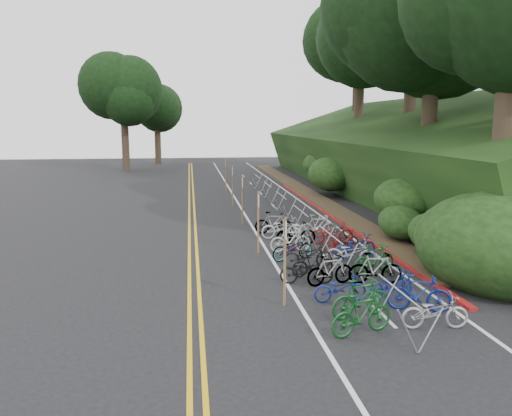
# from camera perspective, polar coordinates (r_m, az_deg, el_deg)

# --- Properties ---
(ground) EXTENTS (120.00, 120.00, 0.00)m
(ground) POSITION_cam_1_polar(r_m,az_deg,el_deg) (15.32, 0.58, -10.06)
(ground) COLOR black
(ground) RESTS_ON ground
(road_markings) EXTENTS (7.47, 80.00, 0.01)m
(road_markings) POSITION_cam_1_polar(r_m,az_deg,el_deg) (25.06, -1.25, -2.18)
(road_markings) COLOR gold
(road_markings) RESTS_ON ground
(red_curb) EXTENTS (0.25, 28.00, 0.10)m
(red_curb) POSITION_cam_1_polar(r_m,az_deg,el_deg) (27.87, 8.72, -0.97)
(red_curb) COLOR maroon
(red_curb) RESTS_ON ground
(embankment) EXTENTS (14.30, 48.14, 9.11)m
(embankment) POSITION_cam_1_polar(r_m,az_deg,el_deg) (36.62, 16.73, 5.26)
(embankment) COLOR black
(embankment) RESTS_ON ground
(tree_cluster) EXTENTS (32.62, 54.19, 18.70)m
(tree_cluster) POSITION_cam_1_polar(r_m,az_deg,el_deg) (38.71, 10.93, 19.24)
(tree_cluster) COLOR #2D2319
(tree_cluster) RESTS_ON ground
(bike_rack_front) EXTENTS (1.11, 2.61, 1.11)m
(bike_rack_front) POSITION_cam_1_polar(r_m,az_deg,el_deg) (13.11, 15.92, -10.23)
(bike_rack_front) COLOR #999CA1
(bike_rack_front) RESTS_ON ground
(bike_racks_rest) EXTENTS (1.14, 23.00, 1.17)m
(bike_racks_rest) POSITION_cam_1_polar(r_m,az_deg,el_deg) (28.07, 2.90, 0.87)
(bike_racks_rest) COLOR #999CA1
(bike_racks_rest) RESTS_ON ground
(signpost_near) EXTENTS (0.08, 0.40, 2.59)m
(signpost_near) POSITION_cam_1_polar(r_m,az_deg,el_deg) (14.17, 3.31, -5.46)
(signpost_near) COLOR brown
(signpost_near) RESTS_ON ground
(signposts_rest) EXTENTS (0.08, 18.40, 2.50)m
(signposts_rest) POSITION_cam_1_polar(r_m,az_deg,el_deg) (28.64, -2.19, 2.22)
(signposts_rest) COLOR brown
(signposts_rest) RESTS_ON ground
(bike_front) EXTENTS (0.82, 1.80, 0.91)m
(bike_front) POSITION_cam_1_polar(r_m,az_deg,el_deg) (16.41, 5.80, -7.08)
(bike_front) COLOR black
(bike_front) RESTS_ON ground
(bike_valet) EXTENTS (3.58, 13.21, 1.08)m
(bike_valet) POSITION_cam_1_polar(r_m,az_deg,el_deg) (18.30, 8.83, -5.23)
(bike_valet) COLOR #144C1E
(bike_valet) RESTS_ON ground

